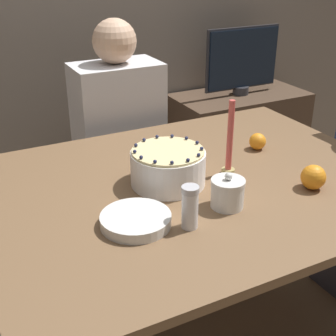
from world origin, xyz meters
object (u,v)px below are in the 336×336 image
object	(u,v)px
cake	(168,167)
tv_monitor	(242,60)
sugar_bowl	(227,193)
person_man_blue_shirt	(120,162)
sugar_shaker	(190,207)
candle	(230,145)

from	to	relation	value
cake	tv_monitor	distance (m)	1.56
sugar_bowl	person_man_blue_shirt	distance (m)	0.98
sugar_shaker	candle	size ratio (longest dim) A/B	0.48
sugar_bowl	sugar_shaker	bearing A→B (deg)	-162.91
cake	person_man_blue_shirt	distance (m)	0.78
candle	person_man_blue_shirt	xyz separation A→B (m)	(-0.12, 0.74, -0.35)
sugar_shaker	person_man_blue_shirt	xyz separation A→B (m)	(0.17, 0.98, -0.31)
cake	sugar_bowl	xyz separation A→B (m)	(0.09, -0.22, -0.01)
sugar_bowl	candle	distance (m)	0.24
sugar_bowl	person_man_blue_shirt	xyz separation A→B (m)	(0.01, 0.93, -0.29)
candle	tv_monitor	size ratio (longest dim) A/B	0.52
sugar_shaker	tv_monitor	xyz separation A→B (m)	(1.16, 1.38, 0.02)
cake	candle	bearing A→B (deg)	-7.65
person_man_blue_shirt	sugar_bowl	bearing A→B (deg)	89.30
cake	sugar_bowl	distance (m)	0.24
person_man_blue_shirt	cake	bearing A→B (deg)	81.82
cake	sugar_bowl	bearing A→B (deg)	-67.31
sugar_bowl	candle	world-z (taller)	candle
sugar_shaker	candle	distance (m)	0.38
sugar_bowl	tv_monitor	xyz separation A→B (m)	(1.00, 1.33, 0.03)
sugar_shaker	candle	bearing A→B (deg)	39.37
cake	tv_monitor	size ratio (longest dim) A/B	0.49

